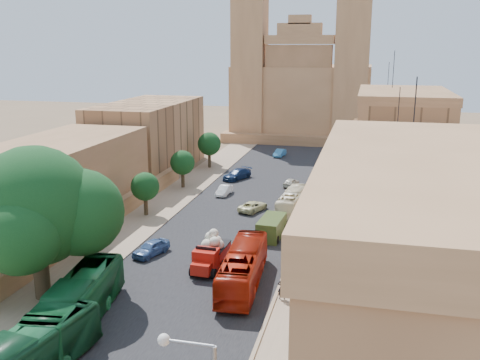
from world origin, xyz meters
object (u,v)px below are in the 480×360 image
at_px(street_tree_a, 89,219).
at_px(bus_green_north, 77,303).
at_px(car_white_a, 224,190).
at_px(street_tree_b, 145,187).
at_px(pedestrian_c, 321,265).
at_px(bus_cream_east, 293,201).
at_px(car_dkblue, 237,174).
at_px(street_tree_d, 209,144).
at_px(car_blue_a, 151,248).
at_px(ficus_tree, 37,210).
at_px(bus_red_east, 243,267).
at_px(pedestrian_a, 282,288).
at_px(olive_pickup, 271,228).
at_px(street_tree_c, 182,163).
at_px(car_blue_b, 280,153).
at_px(car_white_b, 291,182).
at_px(church, 302,89).
at_px(red_truck, 211,252).
at_px(car_cream, 253,206).

bearing_deg(street_tree_a, bus_green_north, -65.29).
bearing_deg(bus_green_north, car_white_a, 80.51).
height_order(street_tree_b, pedestrian_c, street_tree_b).
xyz_separation_m(bus_cream_east, car_dkblue, (-9.49, 12.90, -0.50)).
relative_size(street_tree_b, street_tree_d, 0.88).
height_order(street_tree_a, car_blue_a, street_tree_a).
relative_size(ficus_tree, street_tree_b, 2.38).
relative_size(street_tree_d, bus_cream_east, 0.62).
distance_m(street_tree_b, pedestrian_c, 22.88).
xyz_separation_m(bus_red_east, bus_cream_east, (1.07, 19.56, -0.28)).
xyz_separation_m(car_white_a, pedestrian_c, (13.69, -20.87, 0.17)).
bearing_deg(street_tree_b, pedestrian_a, -42.90).
xyz_separation_m(ficus_tree, bus_cream_east, (14.69, 24.89, -5.44)).
xyz_separation_m(ficus_tree, olive_pickup, (13.85, 16.34, -5.70)).
distance_m(street_tree_c, car_blue_b, 24.41).
bearing_deg(pedestrian_c, bus_red_east, -55.43).
bearing_deg(car_blue_b, street_tree_d, -122.61).
distance_m(street_tree_c, pedestrian_a, 33.32).
bearing_deg(car_white_b, bus_green_north, 90.49).
height_order(street_tree_c, car_dkblue, street_tree_c).
distance_m(street_tree_c, car_blue_a, 23.27).
distance_m(street_tree_a, olive_pickup, 16.87).
bearing_deg(bus_green_north, car_dkblue, 81.36).
xyz_separation_m(ficus_tree, pedestrian_a, (16.90, 3.73, -5.73)).
xyz_separation_m(church, bus_red_east, (4.23, -69.28, -8.05)).
height_order(street_tree_b, bus_cream_east, street_tree_b).
distance_m(street_tree_d, red_truck, 37.69).
bearing_deg(car_cream, street_tree_c, -15.02).
relative_size(red_truck, car_blue_a, 1.41).
bearing_deg(street_tree_d, ficus_tree, -89.22).
relative_size(bus_cream_east, car_white_b, 2.64).
bearing_deg(car_white_b, car_dkblue, -2.83).
height_order(bus_red_east, car_white_b, bus_red_east).
xyz_separation_m(street_tree_c, pedestrian_c, (19.83, -23.15, -2.50)).
bearing_deg(street_tree_b, car_white_a, 57.71).
relative_size(ficus_tree, olive_pickup, 2.38).
xyz_separation_m(street_tree_b, bus_cream_east, (15.29, 4.90, -1.96)).
distance_m(street_tree_d, bus_green_north, 47.31).
bearing_deg(car_cream, car_blue_b, -65.36).
xyz_separation_m(street_tree_b, bus_red_east, (14.23, -14.67, -1.69)).
bearing_deg(bus_cream_east, car_dkblue, -49.12).
bearing_deg(pedestrian_c, car_blue_a, -89.72).
relative_size(car_cream, car_white_b, 1.24).
relative_size(street_tree_b, bus_red_east, 0.45).
distance_m(church, street_tree_c, 44.22).
xyz_separation_m(street_tree_b, car_dkblue, (5.80, 17.79, -2.46)).
relative_size(ficus_tree, bus_green_north, 0.98).
xyz_separation_m(ficus_tree, street_tree_c, (-0.60, 31.99, -3.40)).
xyz_separation_m(street_tree_d, bus_cream_east, (15.29, -19.10, -2.38)).
relative_size(bus_green_north, car_blue_a, 2.97).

